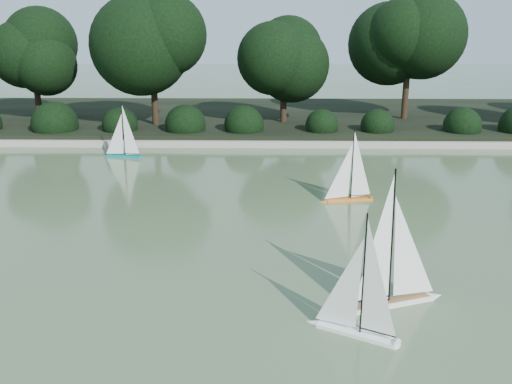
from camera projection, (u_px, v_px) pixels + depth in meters
ground at (229, 295)px, 7.43m from camera, size 80.00×80.00×0.00m
pond_coping at (250, 144)px, 16.01m from camera, size 40.00×0.35×0.18m
far_bank at (253, 118)px, 19.82m from camera, size 40.00×8.00×0.30m
tree_line at (292, 46)px, 17.58m from camera, size 26.31×3.93×4.39m
shrub_hedge at (251, 125)px, 16.77m from camera, size 29.10×1.10×1.10m
sailboat_white_a at (350, 314)px, 6.47m from camera, size 1.07×0.68×1.56m
sailboat_white_b at (401, 282)px, 7.15m from camera, size 1.34×0.66×1.87m
sailboat_orange at (345, 189)px, 11.20m from camera, size 1.13×0.41×1.54m
sailboat_teal at (120, 148)px, 14.82m from camera, size 1.10×0.35×1.50m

